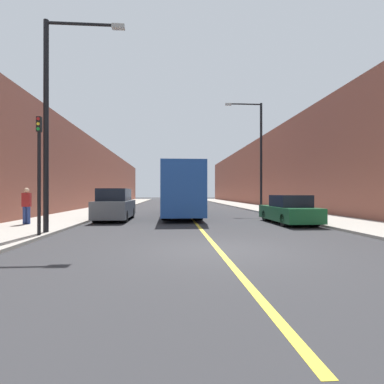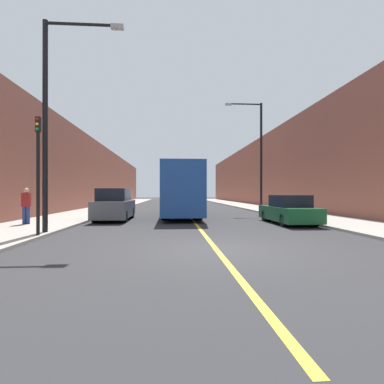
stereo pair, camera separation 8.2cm
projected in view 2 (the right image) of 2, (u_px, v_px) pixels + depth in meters
ground_plane at (217, 250)px, 8.59m from camera, size 200.00×200.00×0.00m
sidewalk_left at (119, 205)px, 37.96m from camera, size 3.96×72.00×0.12m
sidewalk_right at (242, 205)px, 39.07m from camera, size 3.96×72.00×0.12m
building_row_left at (87, 175)px, 37.69m from camera, size 4.00×72.00×7.68m
building_row_right at (271, 173)px, 39.36m from camera, size 4.00×72.00×8.64m
road_center_line at (181, 206)px, 38.52m from camera, size 0.16×72.00×0.01m
bus at (180, 190)px, 21.95m from camera, size 2.47×12.67×3.43m
parked_suv_left at (115, 206)px, 17.86m from camera, size 1.85×4.82×1.89m
car_right_near at (288, 211)px, 15.85m from camera, size 1.80×4.63×1.53m
street_lamp_left at (53, 111)px, 11.71m from camera, size 3.13×0.24×8.29m
street_lamp_right at (258, 150)px, 25.00m from camera, size 3.13×0.24×9.04m
traffic_light at (38, 171)px, 10.84m from camera, size 0.16×0.18×4.29m
pedestrian at (26, 205)px, 14.68m from camera, size 0.39×0.25×1.77m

